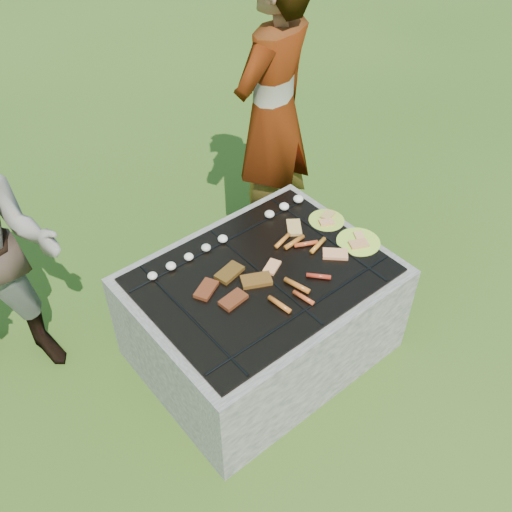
# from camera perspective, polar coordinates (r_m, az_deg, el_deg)

# --- Properties ---
(lawn) EXTENTS (60.00, 60.00, 0.00)m
(lawn) POSITION_cam_1_polar(r_m,az_deg,el_deg) (3.36, 0.55, -9.25)
(lawn) COLOR #244711
(lawn) RESTS_ON ground
(fire_pit) EXTENTS (1.30, 1.00, 0.62)m
(fire_pit) POSITION_cam_1_polar(r_m,az_deg,el_deg) (3.15, 0.58, -6.08)
(fire_pit) COLOR #A69E94
(fire_pit) RESTS_ON ground
(mushrooms) EXTENTS (1.05, 0.06, 0.04)m
(mushrooms) POSITION_cam_1_polar(r_m,az_deg,el_deg) (3.12, -2.11, 2.39)
(mushrooms) COLOR beige
(mushrooms) RESTS_ON fire_pit
(pork_slabs) EXTENTS (0.40, 0.26, 0.02)m
(pork_slabs) POSITION_cam_1_polar(r_m,az_deg,el_deg) (2.84, -2.27, -2.82)
(pork_slabs) COLOR #A03D1D
(pork_slabs) RESTS_ON fire_pit
(sausages) EXTENTS (0.53, 0.47, 0.03)m
(sausages) POSITION_cam_1_polar(r_m,az_deg,el_deg) (2.94, 4.35, -0.97)
(sausages) COLOR orange
(sausages) RESTS_ON fire_pit
(bread_on_grate) EXTENTS (0.45, 0.45, 0.02)m
(bread_on_grate) POSITION_cam_1_polar(r_m,az_deg,el_deg) (3.06, 4.99, 1.03)
(bread_on_grate) COLOR #E3A474
(bread_on_grate) RESTS_ON fire_pit
(plate_far) EXTENTS (0.21, 0.21, 0.03)m
(plate_far) POSITION_cam_1_polar(r_m,az_deg,el_deg) (3.26, 7.08, 3.55)
(plate_far) COLOR yellow
(plate_far) RESTS_ON fire_pit
(plate_near) EXTENTS (0.28, 0.28, 0.03)m
(plate_near) POSITION_cam_1_polar(r_m,az_deg,el_deg) (3.14, 10.19, 1.35)
(plate_near) COLOR #F8FB3C
(plate_near) RESTS_ON fire_pit
(cook) EXTENTS (0.75, 0.59, 1.83)m
(cook) POSITION_cam_1_polar(r_m,az_deg,el_deg) (3.62, 1.69, 14.00)
(cook) COLOR #A9988C
(cook) RESTS_ON ground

